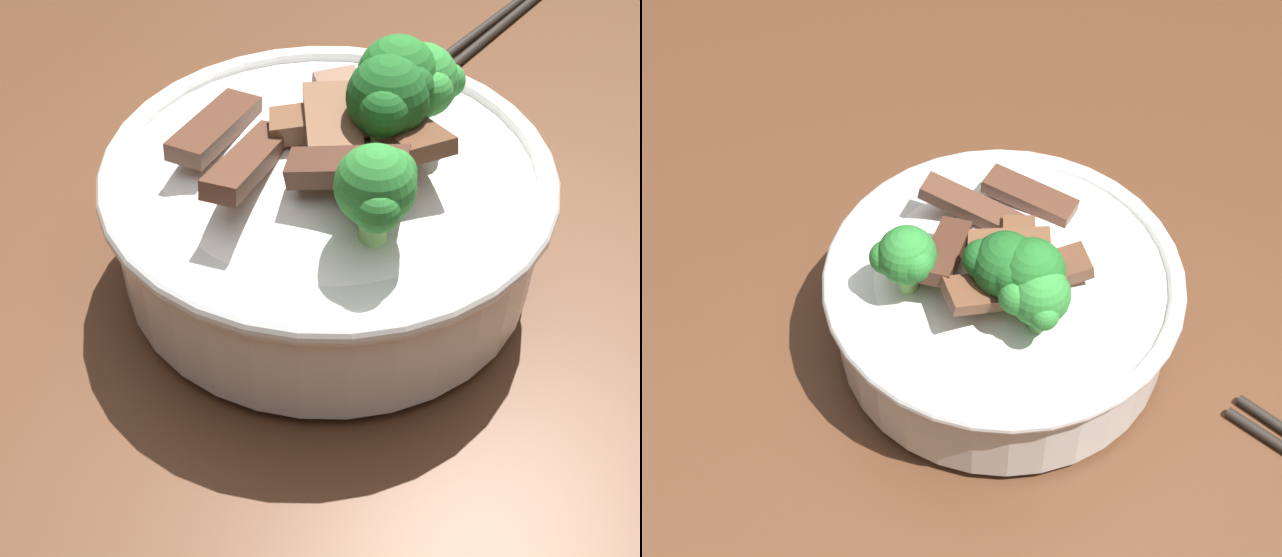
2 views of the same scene
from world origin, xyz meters
The scene contains 3 objects.
dining_table centered at (0.00, 0.00, 0.71)m, with size 1.14×1.06×0.82m.
rice_bowl centered at (-0.03, -0.06, 0.88)m, with size 0.24×0.24×0.14m.
chopsticks_pair centered at (-0.27, 0.07, 0.83)m, with size 0.18×0.17×0.01m.
Camera 1 is at (0.32, -0.10, 1.17)m, focal length 47.96 mm.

